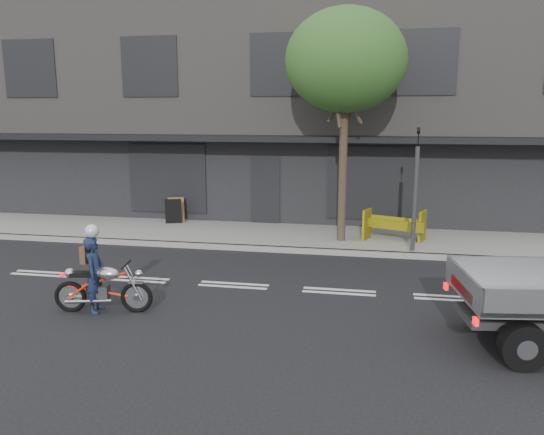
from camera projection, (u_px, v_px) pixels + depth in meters
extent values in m
plane|color=black|center=(234.00, 285.00, 12.11)|extent=(80.00, 80.00, 0.00)
cube|color=gray|center=(271.00, 236.00, 16.63)|extent=(32.00, 3.20, 0.15)
cube|color=gray|center=(261.00, 248.00, 15.09)|extent=(32.00, 0.20, 0.15)
cube|color=slate|center=(300.00, 109.00, 22.23)|extent=(26.00, 10.00, 8.00)
cylinder|color=#382B21|center=(343.00, 178.00, 15.38)|extent=(0.24, 0.24, 4.00)
ellipsoid|color=#2C501E|center=(346.00, 60.00, 14.73)|extent=(3.40, 3.40, 2.89)
cylinder|color=#2D2D30|center=(415.00, 202.00, 14.30)|extent=(0.12, 0.12, 3.00)
imported|color=black|center=(418.00, 137.00, 13.96)|extent=(0.08, 0.10, 0.50)
torus|color=black|center=(70.00, 297.00, 10.48)|extent=(0.65, 0.19, 0.64)
torus|color=black|center=(137.00, 297.00, 10.45)|extent=(0.65, 0.19, 0.64)
cube|color=#2D2D30|center=(101.00, 292.00, 10.45)|extent=(0.36, 0.27, 0.26)
ellipsoid|color=silver|center=(107.00, 273.00, 10.37)|extent=(0.56, 0.37, 0.26)
cube|color=black|center=(84.00, 274.00, 10.38)|extent=(0.54, 0.30, 0.08)
cylinder|color=black|center=(126.00, 264.00, 10.32)|extent=(0.13, 0.57, 0.04)
imported|color=#16213E|center=(95.00, 275.00, 10.40)|extent=(0.45, 0.60, 1.51)
cylinder|color=black|center=(524.00, 346.00, 8.10)|extent=(0.77, 0.37, 0.74)
cylinder|color=black|center=(486.00, 307.00, 9.73)|extent=(0.77, 0.37, 0.74)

